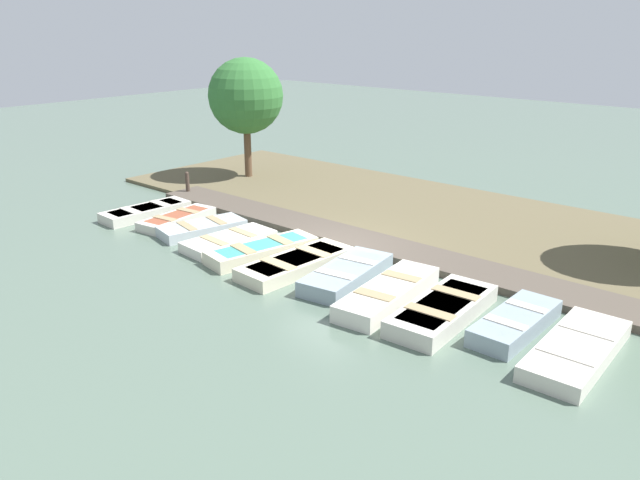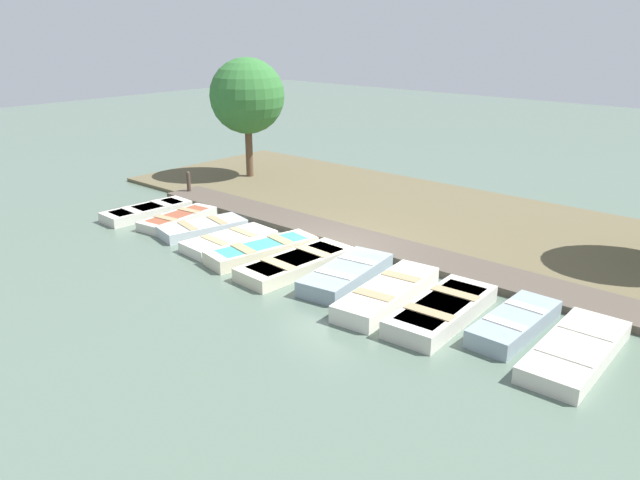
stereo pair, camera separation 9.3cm
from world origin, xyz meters
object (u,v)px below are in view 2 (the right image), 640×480
at_px(rowboat_4, 262,250).
at_px(rowboat_8, 442,310).
at_px(rowboat_3, 229,241).
at_px(rowboat_1, 178,218).
at_px(rowboat_6, 347,274).
at_px(rowboat_9, 515,323).
at_px(rowboat_10, 576,350).
at_px(park_tree_far_left, 247,96).
at_px(rowboat_5, 296,263).
at_px(mooring_post_near, 189,184).
at_px(rowboat_0, 147,211).
at_px(rowboat_7, 388,293).
at_px(rowboat_2, 203,228).

bearing_deg(rowboat_4, rowboat_8, 100.47).
bearing_deg(rowboat_3, rowboat_1, -91.95).
height_order(rowboat_6, rowboat_9, rowboat_6).
bearing_deg(rowboat_10, rowboat_9, -103.17).
bearing_deg(rowboat_6, park_tree_far_left, -128.95).
distance_m(rowboat_9, rowboat_10, 1.46).
height_order(rowboat_9, rowboat_10, rowboat_9).
relative_size(rowboat_6, rowboat_10, 0.94).
bearing_deg(rowboat_5, park_tree_far_left, -122.50).
xyz_separation_m(rowboat_3, rowboat_8, (0.09, 7.34, 0.05)).
height_order(rowboat_3, rowboat_10, rowboat_10).
bearing_deg(rowboat_1, rowboat_8, 80.70).
bearing_deg(rowboat_4, rowboat_3, -77.84).
distance_m(rowboat_5, rowboat_9, 6.04).
bearing_deg(rowboat_10, rowboat_1, -92.37).
xyz_separation_m(rowboat_5, mooring_post_near, (-2.84, -8.30, 0.30)).
relative_size(rowboat_9, mooring_post_near, 2.86).
bearing_deg(rowboat_10, park_tree_far_left, -112.05).
relative_size(rowboat_10, mooring_post_near, 3.49).
height_order(rowboat_0, rowboat_8, rowboat_8).
relative_size(rowboat_1, rowboat_7, 0.80).
height_order(mooring_post_near, park_tree_far_left, park_tree_far_left).
distance_m(rowboat_5, park_tree_far_left, 11.09).
relative_size(rowboat_4, rowboat_8, 1.02).
relative_size(rowboat_4, rowboat_10, 1.02).
bearing_deg(rowboat_7, rowboat_4, -97.73).
bearing_deg(rowboat_5, rowboat_8, 93.56).
relative_size(rowboat_1, rowboat_2, 1.00).
distance_m(rowboat_4, mooring_post_near, 7.42).
height_order(rowboat_1, rowboat_5, rowboat_5).
distance_m(rowboat_10, mooring_post_near, 15.97).
height_order(rowboat_1, rowboat_10, rowboat_10).
xyz_separation_m(rowboat_1, park_tree_far_left, (-5.82, -2.71, 3.32)).
bearing_deg(rowboat_9, rowboat_0, -88.18).
distance_m(rowboat_3, rowboat_7, 5.87).
xyz_separation_m(rowboat_2, park_tree_far_left, (-5.94, -4.17, 3.30)).
distance_m(rowboat_0, rowboat_3, 4.47).
distance_m(rowboat_3, rowboat_10, 10.27).
height_order(rowboat_5, rowboat_9, rowboat_9).
relative_size(rowboat_1, rowboat_8, 0.85).
bearing_deg(rowboat_8, rowboat_5, -93.15).
height_order(rowboat_5, rowboat_7, rowboat_7).
height_order(rowboat_5, rowboat_10, rowboat_5).
distance_m(rowboat_4, rowboat_9, 7.45).
bearing_deg(mooring_post_near, rowboat_2, 57.31).
height_order(rowboat_7, rowboat_9, rowboat_7).
xyz_separation_m(rowboat_7, park_tree_far_left, (-6.31, -11.59, 3.26)).
distance_m(rowboat_2, rowboat_6, 5.92).
bearing_deg(rowboat_6, rowboat_8, 76.79).
height_order(rowboat_1, mooring_post_near, mooring_post_near).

